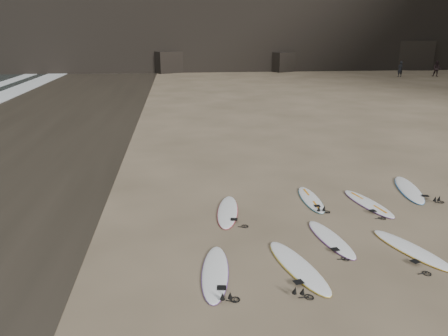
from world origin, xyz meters
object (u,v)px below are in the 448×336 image
object	(u,v)px
surfboard_8	(409,189)
person_a	(400,69)
surfboard_7	(368,203)
surfboard_2	(331,239)
surfboard_3	(411,249)
surfboard_1	(298,266)
person_b	(437,69)
surfboard_5	(228,211)
surfboard_6	(311,199)
surfboard_0	(215,272)

from	to	relation	value
surfboard_8	person_a	size ratio (longest dim) A/B	1.60
surfboard_7	surfboard_8	world-z (taller)	surfboard_8
surfboard_2	surfboard_3	bearing A→B (deg)	-33.05
surfboard_1	surfboard_3	world-z (taller)	surfboard_1
person_b	surfboard_3	bearing A→B (deg)	-86.65
surfboard_2	surfboard_5	world-z (taller)	surfboard_5
surfboard_5	surfboard_6	xyz separation A→B (m)	(2.77, 0.67, -0.00)
surfboard_1	surfboard_2	xyz separation A→B (m)	(1.22, 1.26, -0.01)
surfboard_0	surfboard_7	world-z (taller)	same
surfboard_3	surfboard_7	distance (m)	2.97
person_a	person_b	bearing A→B (deg)	168.15
surfboard_1	surfboard_6	world-z (taller)	surfboard_1
surfboard_6	person_a	size ratio (longest dim) A/B	1.35
surfboard_0	surfboard_6	xyz separation A→B (m)	(3.44, 4.04, -0.00)
surfboard_1	surfboard_2	distance (m)	1.76
surfboard_2	surfboard_1	bearing A→B (deg)	-143.94
surfboard_0	surfboard_2	bearing A→B (deg)	29.50
surfboard_8	person_a	bearing A→B (deg)	76.37
surfboard_7	surfboard_8	xyz separation A→B (m)	(1.89, 1.02, 0.00)
surfboard_2	surfboard_8	bearing A→B (deg)	29.92
surfboard_5	surfboard_8	size ratio (longest dim) A/B	0.91
surfboard_1	person_a	bearing A→B (deg)	45.41
surfboard_5	surfboard_8	xyz separation A→B (m)	(6.35, 1.18, 0.00)
surfboard_5	surfboard_7	xyz separation A→B (m)	(4.46, 0.15, -0.00)
surfboard_5	person_a	distance (m)	41.56
surfboard_8	person_a	world-z (taller)	person_a
surfboard_5	person_a	bearing A→B (deg)	65.58
surfboard_0	surfboard_5	bearing A→B (deg)	85.57
surfboard_1	surfboard_8	size ratio (longest dim) A/B	0.97
surfboard_5	person_b	world-z (taller)	person_b
surfboard_1	surfboard_0	bearing A→B (deg)	166.89
surfboard_6	person_b	size ratio (longest dim) A/B	1.32
surfboard_7	surfboard_8	distance (m)	2.15
surfboard_5	person_b	xyz separation A→B (m)	(27.13, 34.36, 0.82)
surfboard_1	person_b	bearing A→B (deg)	40.76
person_b	person_a	bearing A→B (deg)	-148.36
surfboard_0	surfboard_8	distance (m)	8.36
surfboard_0	surfboard_3	world-z (taller)	same
surfboard_3	surfboard_7	world-z (taller)	same
surfboard_2	surfboard_7	bearing A→B (deg)	38.22
surfboard_1	person_b	distance (m)	45.70
surfboard_2	surfboard_5	bearing A→B (deg)	130.63
surfboard_2	surfboard_8	distance (m)	5.03
surfboard_3	person_b	size ratio (longest dim) A/B	1.40
surfboard_0	surfboard_5	distance (m)	3.43
surfboard_3	surfboard_8	xyz separation A→B (m)	(2.06, 3.99, 0.00)
surfboard_2	surfboard_8	size ratio (longest dim) A/B	0.85
person_a	surfboard_0	bearing A→B (deg)	49.49
surfboard_6	surfboard_8	xyz separation A→B (m)	(3.58, 0.50, 0.01)
surfboard_2	surfboard_3	size ratio (longest dim) A/B	0.94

